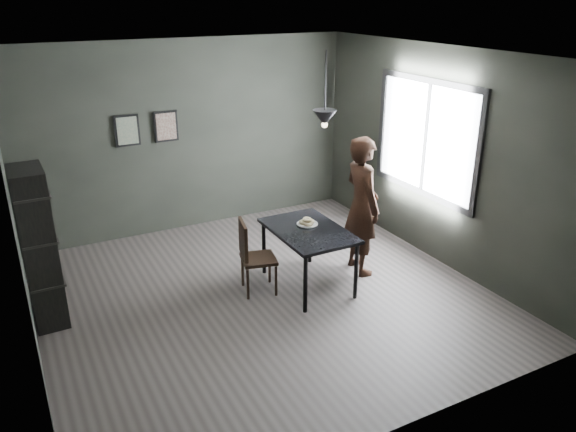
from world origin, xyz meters
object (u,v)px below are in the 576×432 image
woman (362,206)px  white_plate (307,224)px  wood_chair (252,252)px  pendant_lamp (325,118)px  cafe_table (308,235)px  shelf_unit (39,248)px

woman → white_plate: bearing=90.0°
white_plate → wood_chair: size_ratio=0.25×
woman → pendant_lamp: bearing=90.2°
white_plate → pendant_lamp: (0.20, -0.02, 1.29)m
white_plate → woman: 0.76m
cafe_table → wood_chair: 0.71m
shelf_unit → woman: bearing=-10.0°
woman → wood_chair: bearing=91.1°
cafe_table → wood_chair: bearing=165.9°
cafe_table → woman: 0.83m
woman → pendant_lamp: size_ratio=2.06×
shelf_unit → pendant_lamp: pendant_lamp is taller
shelf_unit → pendant_lamp: bearing=-10.5°
cafe_table → shelf_unit: bearing=167.7°
cafe_table → wood_chair: size_ratio=1.31×
wood_chair → pendant_lamp: bearing=8.6°
white_plate → pendant_lamp: size_ratio=0.27×
cafe_table → white_plate: (0.05, 0.12, 0.08)m
wood_chair → white_plate: bearing=9.2°
white_plate → woman: woman is taller
cafe_table → white_plate: bearing=66.5°
cafe_table → pendant_lamp: size_ratio=1.39×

